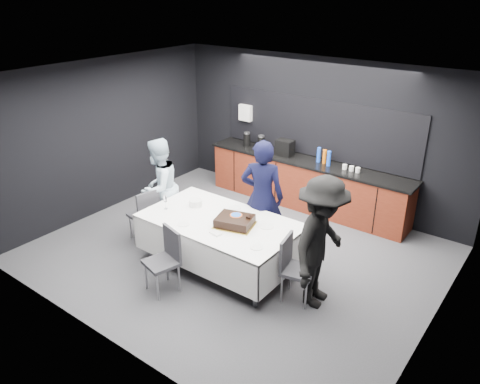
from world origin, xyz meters
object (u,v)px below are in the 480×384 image
party_table (220,228)px  cake_assembly (235,221)px  plate_stack (196,203)px  chair_near (166,256)px  chair_right (293,264)px  champagne_flute (165,200)px  person_right (321,243)px  person_left (159,187)px  person_center (262,197)px  chair_left (146,212)px

party_table → cake_assembly: size_ratio=3.60×
plate_stack → chair_near: 1.17m
chair_right → champagne_flute: bearing=-175.4°
chair_near → person_right: bearing=28.7°
champagne_flute → person_left: person_left is taller
champagne_flute → chair_near: size_ratio=0.24×
plate_stack → cake_assembly: bearing=-9.7°
person_center → person_left: size_ratio=1.11×
cake_assembly → chair_right: cake_assembly is taller
plate_stack → person_left: 0.88m
party_table → chair_right: bearing=-1.7°
chair_left → person_left: size_ratio=0.55×
plate_stack → champagne_flute: (-0.30, -0.36, 0.11)m
chair_right → person_center: person_center is taller
party_table → plate_stack: (-0.60, 0.15, 0.19)m
cake_assembly → chair_left: 1.77m
party_table → cake_assembly: cake_assembly is taller
party_table → person_right: size_ratio=1.27×
chair_left → person_right: person_right is taller
cake_assembly → person_center: person_center is taller
party_table → champagne_flute: champagne_flute is taller
chair_right → person_right: 0.51m
plate_stack → chair_near: (0.38, -1.06, -0.30)m
party_table → person_left: person_left is taller
chair_near → person_center: size_ratio=0.50×
cake_assembly → chair_near: bearing=-118.9°
cake_assembly → champagne_flute: bearing=-169.8°
champagne_flute → chair_left: (-0.55, 0.06, -0.40)m
party_table → person_center: person_center is taller
cake_assembly → chair_left: bearing=-175.1°
person_left → champagne_flute: bearing=44.4°
champagne_flute → chair_near: 1.05m
chair_near → chair_left: bearing=148.3°
cake_assembly → chair_near: size_ratio=0.70×
champagne_flute → chair_left: 0.69m
party_table → chair_near: 0.94m
plate_stack → chair_left: chair_left is taller
champagne_flute → chair_right: 2.24m
cake_assembly → champagne_flute: (-1.18, -0.21, 0.09)m
chair_right → plate_stack: bearing=174.4°
chair_left → person_right: size_ratio=0.51×
party_table → chair_near: chair_near is taller
plate_stack → person_left: person_left is taller
person_left → party_table: bearing=72.6°
chair_left → person_center: size_ratio=0.50×
chair_right → person_right: size_ratio=0.51×
person_left → chair_right: bearing=75.6°
plate_stack → person_left: size_ratio=0.12×
person_left → person_right: bearing=78.6°
chair_left → person_left: 0.48m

